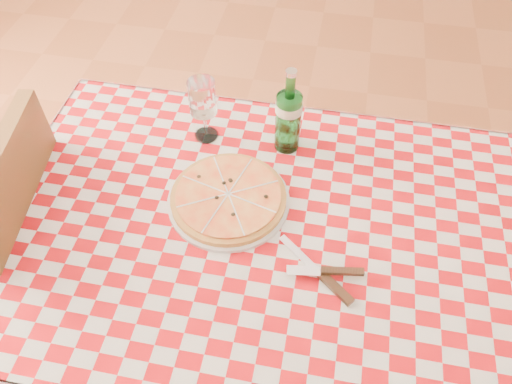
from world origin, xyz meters
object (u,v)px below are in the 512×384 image
(dining_table, at_px, (259,250))
(wine_glass, at_px, (204,110))
(chair_far, at_px, (15,248))
(water_bottle, at_px, (289,111))
(pizza_plate, at_px, (228,197))

(dining_table, distance_m, wine_glass, 0.40)
(chair_far, bearing_deg, water_bottle, -163.84)
(pizza_plate, relative_size, water_bottle, 1.22)
(pizza_plate, relative_size, wine_glass, 1.64)
(dining_table, distance_m, water_bottle, 0.36)
(chair_far, distance_m, water_bottle, 0.86)
(wine_glass, bearing_deg, pizza_plate, -62.39)
(pizza_plate, xyz_separation_m, water_bottle, (0.11, 0.22, 0.11))
(dining_table, relative_size, chair_far, 1.28)
(pizza_plate, distance_m, wine_glass, 0.26)
(chair_far, relative_size, pizza_plate, 3.09)
(pizza_plate, xyz_separation_m, wine_glass, (-0.11, 0.22, 0.07))
(pizza_plate, bearing_deg, chair_far, -169.67)
(chair_far, xyz_separation_m, water_bottle, (0.72, 0.33, 0.35))
(water_bottle, xyz_separation_m, wine_glass, (-0.23, -0.00, -0.03))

